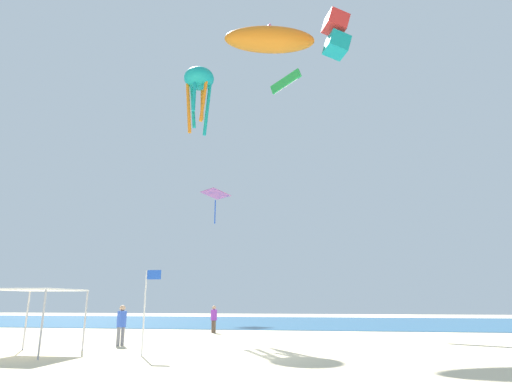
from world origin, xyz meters
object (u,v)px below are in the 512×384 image
object	(u,v)px
kite_diamond_pink	(215,195)
kite_box_red	(336,34)
person_leftmost	(122,322)
kite_parafoil_green	(286,82)
kite_octopus_teal	(199,82)
canopy_tent	(37,293)
banner_flag	(147,302)
person_near_tent	(214,317)
kite_inflatable_orange	(270,39)

from	to	relation	value
kite_diamond_pink	kite_box_red	bearing A→B (deg)	174.33
person_leftmost	kite_parafoil_green	distance (m)	31.07
kite_octopus_teal	canopy_tent	bearing A→B (deg)	2.10
banner_flag	canopy_tent	bearing A→B (deg)	-177.03
person_near_tent	kite_diamond_pink	bearing A→B (deg)	-24.91
banner_flag	kite_parafoil_green	size ratio (longest dim) A/B	0.92
canopy_tent	kite_inflatable_orange	xyz separation A→B (m)	(7.11, 16.29, 21.30)
canopy_tent	person_leftmost	world-z (taller)	canopy_tent
kite_inflatable_orange	kite_octopus_teal	bearing A→B (deg)	7.81
canopy_tent	kite_diamond_pink	xyz separation A→B (m)	(-0.30, 27.35, 10.62)
kite_parafoil_green	kite_octopus_teal	xyz separation A→B (m)	(-6.08, -9.75, -4.76)
banner_flag	kite_box_red	world-z (taller)	kite_box_red
kite_diamond_pink	banner_flag	bearing A→B (deg)	138.29
person_near_tent	kite_box_red	world-z (taller)	kite_box_red
banner_flag	kite_inflatable_orange	size ratio (longest dim) A/B	0.38
person_leftmost	banner_flag	bearing A→B (deg)	47.15
kite_parafoil_green	kite_inflatable_orange	xyz separation A→B (m)	(-0.60, -7.73, -0.16)
canopy_tent	kite_box_red	world-z (taller)	kite_box_red
person_near_tent	person_leftmost	distance (m)	8.84
banner_flag	person_leftmost	bearing A→B (deg)	127.81
kite_inflatable_orange	kite_diamond_pink	world-z (taller)	kite_inflatable_orange
person_near_tent	person_leftmost	size ratio (longest dim) A/B	0.95
person_leftmost	kite_diamond_pink	xyz separation A→B (m)	(-2.12, 23.72, 11.84)
kite_octopus_teal	kite_diamond_pink	bearing A→B (deg)	-162.97
kite_parafoil_green	banner_flag	bearing A→B (deg)	103.56
canopy_tent	kite_octopus_teal	bearing A→B (deg)	83.49
canopy_tent	kite_parafoil_green	distance (m)	33.13
kite_inflatable_orange	kite_parafoil_green	bearing A→B (deg)	-106.80
kite_octopus_teal	kite_diamond_pink	world-z (taller)	kite_octopus_teal
canopy_tent	banner_flag	world-z (taller)	banner_flag
kite_diamond_pink	canopy_tent	bearing A→B (deg)	128.98
banner_flag	kite_octopus_teal	bearing A→B (deg)	101.35
kite_box_red	kite_parafoil_green	distance (m)	10.45
kite_inflatable_orange	kite_octopus_teal	world-z (taller)	kite_inflatable_orange
person_leftmost	kite_diamond_pink	world-z (taller)	kite_diamond_pink
person_near_tent	kite_box_red	distance (m)	23.35
kite_octopus_teal	kite_diamond_pink	xyz separation A→B (m)	(-1.93, 13.07, -6.09)
kite_octopus_teal	person_near_tent	bearing A→B (deg)	56.08
canopy_tent	kite_inflatable_orange	world-z (taller)	kite_inflatable_orange
canopy_tent	kite_diamond_pink	size ratio (longest dim) A/B	0.80
person_leftmost	kite_octopus_teal	world-z (taller)	kite_octopus_teal
kite_inflatable_orange	kite_box_red	bearing A→B (deg)	153.15
person_leftmost	kite_octopus_teal	bearing A→B (deg)	-169.67
person_near_tent	person_leftmost	xyz separation A→B (m)	(-2.05, -8.60, 0.05)
kite_parafoil_green	kite_octopus_teal	size ratio (longest dim) A/B	0.60
banner_flag	kite_inflatable_orange	bearing A→B (deg)	80.59
kite_diamond_pink	person_leftmost	bearing A→B (deg)	133.44
kite_box_red	kite_parafoil_green	size ratio (longest dim) A/B	1.12
person_near_tent	kite_diamond_pink	xyz separation A→B (m)	(-4.17, 15.11, 11.90)
banner_flag	kite_inflatable_orange	xyz separation A→B (m)	(2.66, 16.06, 21.67)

